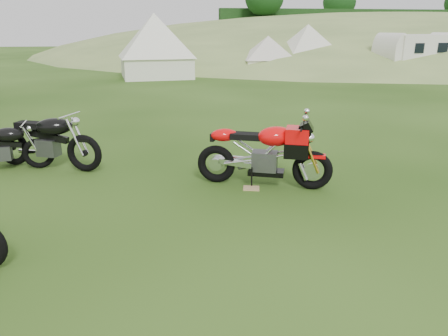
{
  "coord_description": "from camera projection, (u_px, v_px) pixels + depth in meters",
  "views": [
    {
      "loc": [
        -1.35,
        -5.14,
        2.51
      ],
      "look_at": [
        -0.4,
        0.4,
        0.69
      ],
      "focal_mm": 35.0,
      "sensor_mm": 36.0,
      "label": 1
    }
  ],
  "objects": [
    {
      "name": "tent_left",
      "position": [
        155.0,
        48.0,
        22.5
      ],
      "size": [
        3.74,
        3.74,
        2.96
      ],
      "primitive_type": null,
      "rotation": [
        0.0,
        0.0,
        0.1
      ],
      "color": "white",
      "rests_on": "ground"
    },
    {
      "name": "vintage_moto_d",
      "position": [
        0.0,
        146.0,
        7.87
      ],
      "size": [
        1.8,
        0.55,
        0.93
      ],
      "primitive_type": null,
      "rotation": [
        0.0,
        0.0,
        0.08
      ],
      "color": "black",
      "rests_on": "ground"
    },
    {
      "name": "tent_mid",
      "position": [
        268.0,
        53.0,
        24.51
      ],
      "size": [
        2.82,
        2.82,
        2.27
      ],
      "primitive_type": null,
      "rotation": [
        0.0,
        0.0,
        -0.08
      ],
      "color": "beige",
      "rests_on": "ground"
    },
    {
      "name": "hedgerow",
      "position": [
        384.0,
        52.0,
        47.21
      ],
      "size": [
        36.0,
        1.2,
        8.6
      ],
      "primitive_type": null,
      "color": "black",
      "rests_on": "ground"
    },
    {
      "name": "hillside",
      "position": [
        384.0,
        52.0,
        47.21
      ],
      "size": [
        80.0,
        64.0,
        8.0
      ],
      "primitive_type": "ellipsoid",
      "color": "olive",
      "rests_on": "ground"
    },
    {
      "name": "sport_motorcycle",
      "position": [
        264.0,
        148.0,
        7.08
      ],
      "size": [
        2.17,
        1.29,
        1.27
      ],
      "primitive_type": null,
      "rotation": [
        0.0,
        0.0,
        -0.39
      ],
      "color": "#F0080A",
      "rests_on": "ground"
    },
    {
      "name": "vintage_moto_c",
      "position": [
        46.0,
        139.0,
        7.98
      ],
      "size": [
        2.14,
        1.34,
        1.12
      ],
      "primitive_type": null,
      "rotation": [
        0.0,
        0.0,
        -0.43
      ],
      "color": "black",
      "rests_on": "ground"
    },
    {
      "name": "tent_right",
      "position": [
        307.0,
        48.0,
        25.49
      ],
      "size": [
        3.26,
        3.26,
        2.66
      ],
      "primitive_type": null,
      "rotation": [
        0.0,
        0.0,
        0.06
      ],
      "color": "silver",
      "rests_on": "ground"
    },
    {
      "name": "plywood_board",
      "position": [
        251.0,
        188.0,
        7.11
      ],
      "size": [
        0.3,
        0.27,
        0.02
      ],
      "primitive_type": "cube",
      "rotation": [
        0.0,
        0.0,
        -0.25
      ],
      "color": "tan",
      "rests_on": "ground"
    },
    {
      "name": "caravan",
      "position": [
        417.0,
        55.0,
        23.55
      ],
      "size": [
        5.01,
        3.02,
        2.19
      ],
      "primitive_type": null,
      "rotation": [
        0.0,
        0.0,
        0.21
      ],
      "color": "silver",
      "rests_on": "ground"
    },
    {
      "name": "ground",
      "position": [
        258.0,
        225.0,
        5.82
      ],
      "size": [
        120.0,
        120.0,
        0.0
      ],
      "primitive_type": "plane",
      "color": "#1D3D0D",
      "rests_on": "ground"
    }
  ]
}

